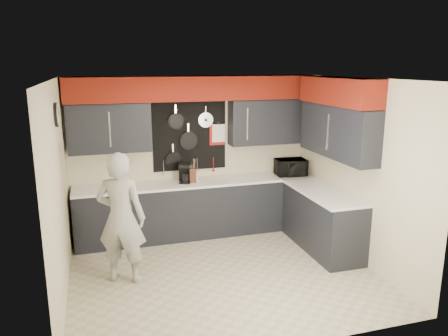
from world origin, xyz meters
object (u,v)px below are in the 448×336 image
object	(u,v)px
coffee_maker	(185,173)
person	(121,218)
microwave	(291,167)
utensil_crock	(194,176)
knife_block	(193,175)

from	to	relation	value
coffee_maker	person	xyz separation A→B (m)	(-1.09, -1.27, -0.22)
microwave	person	size ratio (longest dim) A/B	0.29
microwave	utensil_crock	world-z (taller)	microwave
microwave	utensil_crock	size ratio (longest dim) A/B	3.03
microwave	knife_block	distance (m)	1.71
microwave	knife_block	size ratio (longest dim) A/B	2.17
microwave	knife_block	bearing A→B (deg)	-176.38
microwave	utensil_crock	xyz separation A→B (m)	(-1.66, 0.10, -0.06)
knife_block	coffee_maker	size ratio (longest dim) A/B	0.75
knife_block	utensil_crock	bearing A→B (deg)	60.33
knife_block	coffee_maker	distance (m)	0.13
microwave	knife_block	xyz separation A→B (m)	(-1.71, 0.03, -0.02)
microwave	person	bearing A→B (deg)	-152.97
microwave	person	distance (m)	3.16
microwave	utensil_crock	bearing A→B (deg)	-179.00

